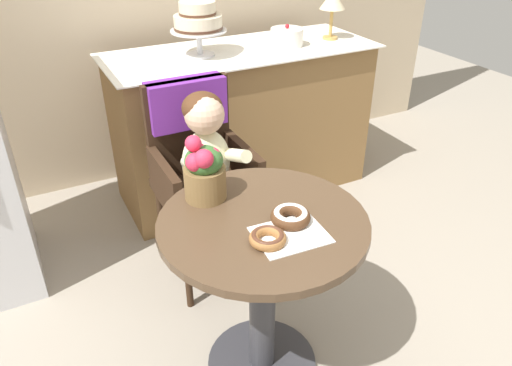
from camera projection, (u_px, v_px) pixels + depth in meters
name	position (u px, v px, depth m)	size (l,w,h in m)	color
ground_plane	(262.00, 363.00, 2.02)	(8.00, 8.00, 0.00)	gray
cafe_table	(263.00, 268.00, 1.76)	(0.72, 0.72, 0.72)	#4C3826
wicker_chair	(197.00, 151.00, 2.26)	(0.42, 0.45, 0.95)	#332114
seated_child	(209.00, 158.00, 2.12)	(0.27, 0.32, 0.73)	beige
paper_napkin	(290.00, 235.00, 1.58)	(0.23, 0.18, 0.00)	white
donut_front	(268.00, 238.00, 1.53)	(0.12, 0.12, 0.04)	#936033
donut_mid	(290.00, 216.00, 1.63)	(0.13, 0.13, 0.05)	#4C2D19
flower_vase	(204.00, 169.00, 1.71)	(0.15, 0.15, 0.25)	brown
display_counter	(243.00, 122.00, 3.00)	(1.56, 0.62, 0.90)	olive
tiered_cake_stand	(198.00, 21.00, 2.58)	(0.30, 0.30, 0.28)	silver
round_layer_cake	(287.00, 37.00, 2.81)	(0.19, 0.19, 0.12)	white
table_lamp	(333.00, 1.00, 2.86)	(0.15, 0.15, 0.28)	#B28C47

